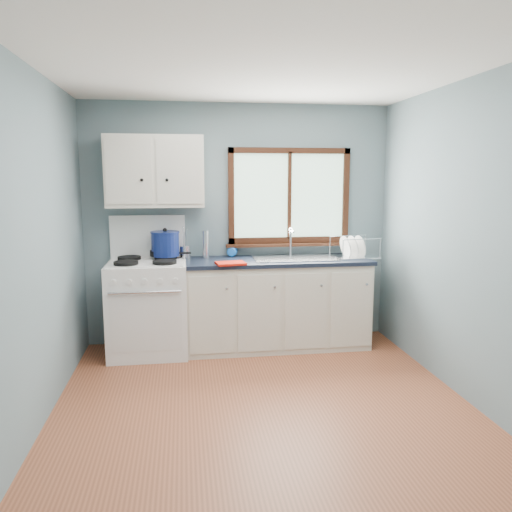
{
  "coord_description": "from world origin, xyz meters",
  "views": [
    {
      "loc": [
        -0.58,
        -3.44,
        1.74
      ],
      "look_at": [
        0.05,
        0.9,
        1.05
      ],
      "focal_mm": 35.0,
      "sensor_mm": 36.0,
      "label": 1
    }
  ],
  "objects": [
    {
      "name": "floor",
      "position": [
        0.0,
        0.0,
        -0.01
      ],
      "size": [
        3.2,
        3.6,
        0.02
      ],
      "primitive_type": "cube",
      "color": "#9E5334",
      "rests_on": "ground"
    },
    {
      "name": "ceiling",
      "position": [
        0.0,
        0.0,
        2.51
      ],
      "size": [
        3.2,
        3.6,
        0.02
      ],
      "primitive_type": "cube",
      "color": "white",
      "rests_on": "wall_back"
    },
    {
      "name": "wall_back",
      "position": [
        0.0,
        1.81,
        1.25
      ],
      "size": [
        3.2,
        0.02,
        2.5
      ],
      "primitive_type": "cube",
      "color": "slate",
      "rests_on": "ground"
    },
    {
      "name": "wall_front",
      "position": [
        0.0,
        -1.81,
        1.25
      ],
      "size": [
        3.2,
        0.02,
        2.5
      ],
      "primitive_type": "cube",
      "color": "slate",
      "rests_on": "ground"
    },
    {
      "name": "wall_left",
      "position": [
        -1.61,
        0.0,
        1.25
      ],
      "size": [
        0.02,
        3.6,
        2.5
      ],
      "primitive_type": "cube",
      "color": "slate",
      "rests_on": "ground"
    },
    {
      "name": "wall_right",
      "position": [
        1.61,
        0.0,
        1.25
      ],
      "size": [
        0.02,
        3.6,
        2.5
      ],
      "primitive_type": "cube",
      "color": "slate",
      "rests_on": "ground"
    },
    {
      "name": "gas_range",
      "position": [
        -0.95,
        1.47,
        0.49
      ],
      "size": [
        0.76,
        0.69,
        1.36
      ],
      "color": "white",
      "rests_on": "floor"
    },
    {
      "name": "base_cabinets",
      "position": [
        0.36,
        1.49,
        0.41
      ],
      "size": [
        1.85,
        0.6,
        0.88
      ],
      "color": "silver",
      "rests_on": "floor"
    },
    {
      "name": "countertop",
      "position": [
        0.36,
        1.49,
        0.9
      ],
      "size": [
        1.89,
        0.64,
        0.04
      ],
      "primitive_type": "cube",
      "color": "black",
      "rests_on": "base_cabinets"
    },
    {
      "name": "sink",
      "position": [
        0.54,
        1.49,
        0.86
      ],
      "size": [
        0.84,
        0.46,
        0.44
      ],
      "color": "silver",
      "rests_on": "countertop"
    },
    {
      "name": "window",
      "position": [
        0.54,
        1.77,
        1.48
      ],
      "size": [
        1.36,
        0.1,
        1.03
      ],
      "color": "#9EC6A8",
      "rests_on": "wall_back"
    },
    {
      "name": "upper_cabinets",
      "position": [
        -0.85,
        1.63,
        1.8
      ],
      "size": [
        0.95,
        0.35,
        0.7
      ],
      "color": "silver",
      "rests_on": "wall_back"
    },
    {
      "name": "skillet",
      "position": [
        -0.78,
        1.62,
        0.99
      ],
      "size": [
        0.44,
        0.32,
        0.06
      ],
      "rotation": [
        0.0,
        0.0,
        -0.17
      ],
      "color": "black",
      "rests_on": "gas_range"
    },
    {
      "name": "stockpot",
      "position": [
        -0.77,
        1.6,
        1.09
      ],
      "size": [
        0.37,
        0.37,
        0.28
      ],
      "rotation": [
        0.0,
        0.0,
        -0.35
      ],
      "color": "#0E1952",
      "rests_on": "gas_range"
    },
    {
      "name": "utensil_crock",
      "position": [
        -0.57,
        1.64,
        0.99
      ],
      "size": [
        0.11,
        0.11,
        0.33
      ],
      "rotation": [
        0.0,
        0.0,
        -0.06
      ],
      "color": "silver",
      "rests_on": "countertop"
    },
    {
      "name": "thermos",
      "position": [
        -0.36,
        1.66,
        1.06
      ],
      "size": [
        0.07,
        0.07,
        0.28
      ],
      "primitive_type": "cylinder",
      "rotation": [
        0.0,
        0.0,
        0.08
      ],
      "color": "silver",
      "rests_on": "countertop"
    },
    {
      "name": "soap_bottle",
      "position": [
        -0.1,
        1.67,
        1.05
      ],
      "size": [
        0.12,
        0.12,
        0.27
      ],
      "primitive_type": "imported",
      "rotation": [
        0.0,
        0.0,
        -0.24
      ],
      "color": "blue",
      "rests_on": "countertop"
    },
    {
      "name": "dish_towel",
      "position": [
        -0.15,
        1.25,
        0.93
      ],
      "size": [
        0.3,
        0.24,
        0.02
      ],
      "primitive_type": "cube",
      "rotation": [
        0.0,
        0.0,
        0.15
      ],
      "color": "red",
      "rests_on": "countertop"
    },
    {
      "name": "dish_rack",
      "position": [
        1.16,
        1.48,
        0.98
      ],
      "size": [
        0.48,
        0.39,
        0.23
      ],
      "rotation": [
        0.0,
        0.0,
        0.14
      ],
      "color": "silver",
      "rests_on": "countertop"
    }
  ]
}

